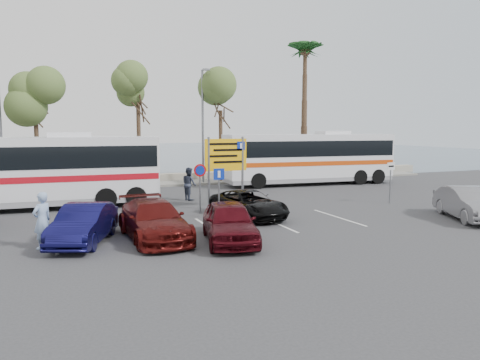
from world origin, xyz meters
name	(u,v)px	position (x,y,z in m)	size (l,w,h in m)	color
ground	(229,221)	(0.00, 0.00, 0.00)	(120.00, 120.00, 0.00)	#333436
kerb_strip	(161,184)	(0.00, 14.00, 0.07)	(44.00, 2.40, 0.15)	gray
seawall	(156,178)	(0.00, 16.00, 0.30)	(48.00, 0.80, 0.60)	gray
sea	(101,153)	(0.00, 60.00, 0.01)	(140.00, 140.00, 0.00)	#3E4F64
tree_left	(35,97)	(-8.00, 14.00, 6.00)	(3.20, 3.20, 7.20)	#382619
tree_mid	(138,90)	(-1.50, 14.00, 6.65)	(3.20, 3.20, 8.00)	#382619
tree_right	(221,99)	(4.50, 14.00, 6.17)	(3.20, 3.20, 7.40)	#382619
palm_tree	(305,53)	(11.50, 14.00, 9.87)	(4.80, 4.80, 11.20)	#382619
street_lamp_left	(0,119)	(-10.00, 13.52, 4.60)	(0.45, 1.15, 8.01)	slate
street_lamp_right	(203,120)	(3.00, 13.52, 4.60)	(0.45, 1.15, 8.01)	slate
direction_sign	(226,160)	(1.00, 3.20, 2.43)	(2.20, 0.12, 3.60)	slate
sign_no_stop	(200,180)	(-0.60, 2.38, 1.58)	(0.60, 0.08, 2.35)	slate
sign_parking	(219,186)	(-0.20, 0.79, 1.47)	(0.50, 0.07, 2.25)	slate
sign_taxi	(390,177)	(9.80, 1.49, 1.42)	(0.50, 0.07, 2.20)	slate
lane_markings	(212,228)	(-1.14, -1.00, 0.00)	(12.02, 4.20, 0.01)	silver
coach_bus_left	(31,174)	(-8.08, 6.50, 1.78)	(12.37, 2.93, 3.84)	silver
coach_bus_right	(309,160)	(9.99, 10.50, 1.78)	(12.46, 3.49, 3.84)	silver
car_blue	(84,224)	(-6.09, -1.74, 0.69)	(1.45, 4.16, 1.37)	#100E45
car_maroon	(154,220)	(-3.69, -2.08, 0.71)	(1.98, 4.86, 1.41)	#55100E
car_red	(229,222)	(-1.29, -3.50, 0.73)	(1.72, 4.27, 1.45)	#490A12
suv_black	(249,204)	(1.11, 0.49, 0.62)	(2.05, 4.44, 1.23)	black
car_silver_b	(469,203)	(10.00, -3.50, 0.72)	(1.53, 4.39, 1.45)	gray
pedestrian_near	(42,220)	(-7.43, -2.00, 0.96)	(0.70, 0.46, 1.92)	#8EA8CF
pedestrian_far	(189,184)	(0.00, 6.50, 0.92)	(0.90, 0.70, 1.85)	#333A4D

